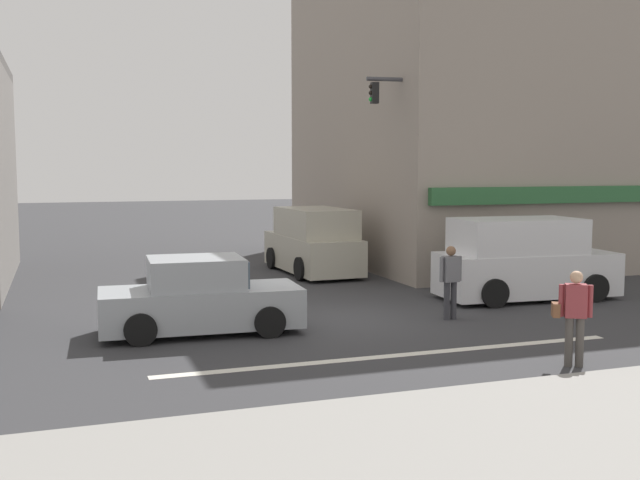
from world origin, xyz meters
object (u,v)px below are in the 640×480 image
van_waiting_far (313,242)px  sedan_crossing_center (200,299)px  pedestrian_foreground_with_bag (574,312)px  utility_pole_far_right (512,152)px  pedestrian_mid_crossing (451,278)px  van_approaching_near (523,261)px  traffic_light_mast (478,138)px

van_waiting_far → sedan_crossing_center: 8.99m
van_waiting_far → pedestrian_foreground_with_bag: (0.60, -12.20, -0.05)m
utility_pole_far_right → pedestrian_mid_crossing: utility_pole_far_right is taller
pedestrian_foreground_with_bag → van_waiting_far: bearing=92.8°
van_waiting_far → sedan_crossing_center: van_waiting_far is taller
van_approaching_near → pedestrian_mid_crossing: van_approaching_near is taller
traffic_light_mast → pedestrian_foreground_with_bag: (-3.60, -9.22, -3.35)m
traffic_light_mast → utility_pole_far_right: bearing=40.1°
sedan_crossing_center → pedestrian_mid_crossing: pedestrian_mid_crossing is taller
pedestrian_foreground_with_bag → pedestrian_mid_crossing: (-0.04, 4.23, -0.00)m
utility_pole_far_right → pedestrian_foreground_with_bag: size_ratio=4.52×
traffic_light_mast → sedan_crossing_center: bearing=-154.1°
utility_pole_far_right → traffic_light_mast: size_ratio=1.22×
van_waiting_far → pedestrian_foreground_with_bag: size_ratio=2.79×
traffic_light_mast → van_waiting_far: traffic_light_mast is taller
van_waiting_far → van_approaching_near: size_ratio=0.99×
pedestrian_foreground_with_bag → utility_pole_far_right: bearing=61.3°
van_approaching_near → pedestrian_foreground_with_bag: (-3.06, -5.95, -0.05)m
utility_pole_far_right → sedan_crossing_center: utility_pole_far_right is taller
van_waiting_far → pedestrian_mid_crossing: bearing=-85.9°
van_waiting_far → pedestrian_mid_crossing: 7.98m
van_waiting_far → utility_pole_far_right: bearing=-6.0°
utility_pole_far_right → traffic_light_mast: bearing=-139.9°
utility_pole_far_right → pedestrian_foreground_with_bag: bearing=-118.7°
utility_pole_far_right → pedestrian_foreground_with_bag: utility_pole_far_right is taller
van_waiting_far → pedestrian_foreground_with_bag: van_waiting_far is taller
utility_pole_far_right → sedan_crossing_center: size_ratio=1.80×
van_waiting_far → sedan_crossing_center: bearing=-123.9°
sedan_crossing_center → pedestrian_mid_crossing: size_ratio=2.51×
van_waiting_far → van_approaching_near: bearing=-59.6°
traffic_light_mast → pedestrian_mid_crossing: traffic_light_mast is taller
traffic_light_mast → sedan_crossing_center: (-9.22, -4.48, -3.59)m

